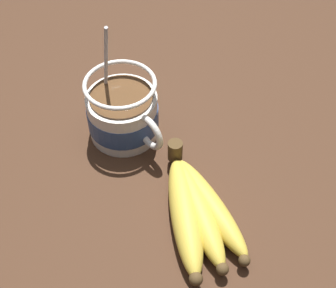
% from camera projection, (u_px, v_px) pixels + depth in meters
% --- Properties ---
extents(table, '(1.17, 1.17, 0.03)m').
position_uv_depth(table, '(148.00, 182.00, 0.64)').
color(table, '#422819').
rests_on(table, ground).
extents(coffee_mug, '(0.14, 0.10, 0.17)m').
position_uv_depth(coffee_mug, '(123.00, 114.00, 0.66)').
color(coffee_mug, white).
rests_on(coffee_mug, table).
extents(banana_bunch, '(0.19, 0.13, 0.04)m').
position_uv_depth(banana_bunch, '(196.00, 210.00, 0.58)').
color(banana_bunch, '#4C381E').
rests_on(banana_bunch, table).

